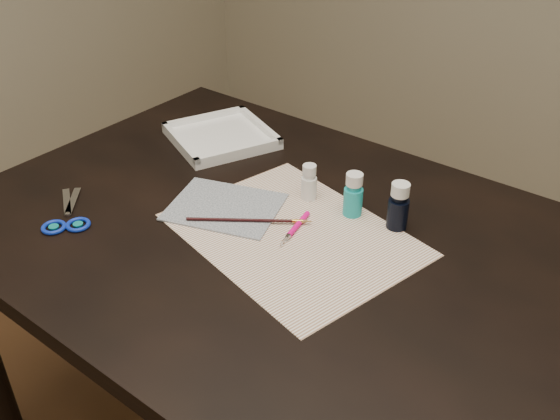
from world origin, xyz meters
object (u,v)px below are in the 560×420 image
Objects in this scene: paint_bottle_cyan at (353,195)px; paint_bottle_white at (309,182)px; canvas at (225,207)px; palette_tray at (221,136)px; paper at (293,234)px; scissors at (65,210)px; paint_bottle_navy at (399,206)px.

paint_bottle_white is at bearing -177.58° from paint_bottle_cyan.
canvas is 0.97× the size of palette_tray.
paint_bottle_white is at bearing 112.93° from paper.
paint_bottle_cyan reaches higher than palette_tray.
paper is 2.00× the size of palette_tray.
scissors reaches higher than canvas.
paint_bottle_navy is at bearing 8.61° from paint_bottle_cyan.
paint_bottle_white is at bearing 50.23° from canvas.
paper is 0.48m from scissors.
scissors is (-0.37, -0.35, -0.04)m from paint_bottle_white.
paper is at bearing -118.01° from scissors.
paint_bottle_white is 0.35m from palette_tray.
paint_bottle_navy is 0.44× the size of palette_tray.
canvas is 1.16× the size of scissors.
palette_tray is at bearing -60.35° from scissors.
palette_tray is (-0.39, 0.22, 0.01)m from paper.
paint_bottle_cyan is at bearing 2.42° from paint_bottle_white.
paper is at bearing -67.07° from paint_bottle_white.
canvas reaches higher than paper.
paint_bottle_navy reaches higher than paint_bottle_cyan.
palette_tray is (-0.44, 0.08, -0.03)m from paint_bottle_cyan.
paper is at bearing -111.48° from paint_bottle_cyan.
paint_bottle_navy reaches higher than paint_bottle_white.
paper is at bearing 3.61° from canvas.
canvas is 2.23× the size of paint_bottle_navy.
paint_bottle_navy is (0.32, 0.16, 0.05)m from canvas.
palette_tray is (0.03, 0.44, 0.01)m from scissors.
paint_bottle_cyan is at bearing -171.39° from paint_bottle_navy.
paper is 2.07× the size of canvas.
paint_bottle_navy is 0.68m from scissors.
paint_bottle_cyan reaches higher than canvas.
paint_bottle_cyan is (0.22, 0.14, 0.04)m from canvas.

